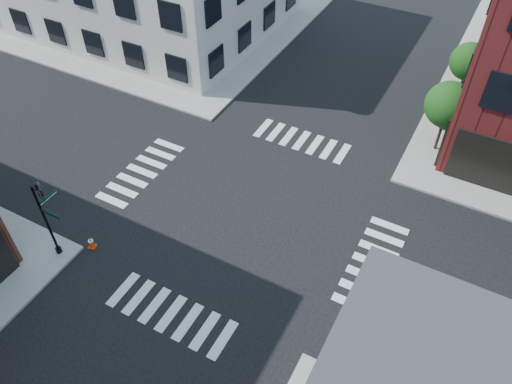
% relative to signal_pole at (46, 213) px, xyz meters
% --- Properties ---
extents(ground, '(120.00, 120.00, 0.00)m').
position_rel_signal_pole_xyz_m(ground, '(6.72, 6.68, -2.86)').
color(ground, black).
rests_on(ground, ground).
extents(tree_near, '(2.69, 2.69, 4.49)m').
position_rel_signal_pole_xyz_m(tree_near, '(14.28, 16.65, 0.30)').
color(tree_near, black).
rests_on(tree_near, ground).
extents(tree_far, '(2.43, 2.43, 4.07)m').
position_rel_signal_pole_xyz_m(tree_far, '(14.28, 22.65, 0.02)').
color(tree_far, black).
rests_on(tree_far, ground).
extents(signal_pole, '(1.29, 1.24, 4.60)m').
position_rel_signal_pole_xyz_m(signal_pole, '(0.00, 0.00, 0.00)').
color(signal_pole, black).
rests_on(signal_pole, ground).
extents(traffic_cone, '(0.44, 0.44, 0.66)m').
position_rel_signal_pole_xyz_m(traffic_cone, '(1.02, 0.98, -2.54)').
color(traffic_cone, '#F43B0A').
rests_on(traffic_cone, ground).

